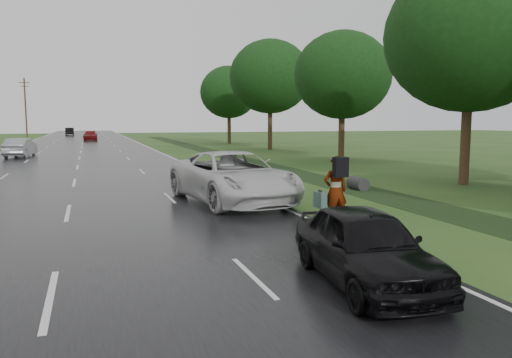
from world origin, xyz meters
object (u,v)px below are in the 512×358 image
object	(u,v)px
dark_sedan	(365,246)
silver_sedan	(20,148)
white_pickup	(233,177)
pedestrian	(335,190)

from	to	relation	value
dark_sedan	silver_sedan	world-z (taller)	silver_sedan
silver_sedan	white_pickup	bearing A→B (deg)	118.47
pedestrian	silver_sedan	distance (m)	32.79
pedestrian	white_pickup	xyz separation A→B (m)	(-1.67, 4.52, -0.07)
dark_sedan	silver_sedan	xyz separation A→B (m)	(-9.67, 35.50, 0.05)
pedestrian	white_pickup	bearing A→B (deg)	-68.38
white_pickup	dark_sedan	xyz separation A→B (m)	(-0.23, -9.34, -0.21)
white_pickup	dark_sedan	world-z (taller)	white_pickup
pedestrian	white_pickup	distance (m)	4.82
white_pickup	silver_sedan	world-z (taller)	white_pickup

